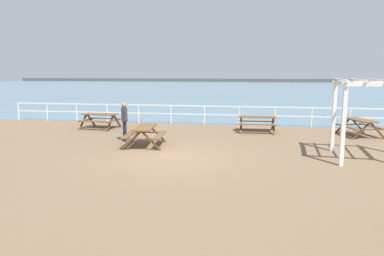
# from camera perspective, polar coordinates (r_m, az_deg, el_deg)

# --- Properties ---
(ground_plane) EXTENTS (30.00, 24.00, 0.20)m
(ground_plane) POSITION_cam_1_polar(r_m,az_deg,el_deg) (12.40, -2.91, -5.16)
(ground_plane) COLOR brown
(sea_band) EXTENTS (142.00, 90.00, 0.01)m
(sea_band) POSITION_cam_1_polar(r_m,az_deg,el_deg) (64.59, 7.45, 6.36)
(sea_band) COLOR slate
(sea_band) RESTS_ON ground
(distant_shoreline) EXTENTS (142.00, 6.00, 1.80)m
(distant_shoreline) POSITION_cam_1_polar(r_m,az_deg,el_deg) (107.54, 8.42, 7.39)
(distant_shoreline) COLOR #4C4C47
(distant_shoreline) RESTS_ON ground
(seaward_railing) EXTENTS (23.07, 0.07, 1.08)m
(seaward_railing) POSITION_cam_1_polar(r_m,az_deg,el_deg) (19.77, 2.00, 2.68)
(seaward_railing) COLOR white
(seaward_railing) RESTS_ON ground
(picnic_table_near_left) EXTENTS (1.94, 2.14, 0.80)m
(picnic_table_near_left) POSITION_cam_1_polar(r_m,az_deg,el_deg) (18.05, 25.37, 0.67)
(picnic_table_near_left) COLOR brown
(picnic_table_near_left) RESTS_ON ground
(picnic_table_far_left) EXTENTS (1.82, 1.57, 0.80)m
(picnic_table_far_left) POSITION_cam_1_polar(r_m,az_deg,el_deg) (17.73, 10.43, 1.26)
(picnic_table_far_left) COLOR brown
(picnic_table_far_left) RESTS_ON ground
(picnic_table_far_right) EXTENTS (1.95, 1.71, 0.80)m
(picnic_table_far_right) POSITION_cam_1_polar(r_m,az_deg,el_deg) (19.10, -14.56, 1.67)
(picnic_table_far_right) COLOR brown
(picnic_table_far_right) RESTS_ON ground
(picnic_table_seaward) EXTENTS (1.72, 1.96, 0.80)m
(picnic_table_seaward) POSITION_cam_1_polar(r_m,az_deg,el_deg) (14.24, -7.64, -0.55)
(picnic_table_seaward) COLOR brown
(picnic_table_seaward) RESTS_ON ground
(visitor) EXTENTS (0.35, 0.48, 1.66)m
(visitor) POSITION_cam_1_polar(r_m,az_deg,el_deg) (15.29, -10.82, 1.41)
(visitor) COLOR #1E2338
(visitor) RESTS_ON ground
(lattice_pergola) EXTENTS (2.62, 2.73, 2.70)m
(lattice_pergola) POSITION_cam_1_polar(r_m,az_deg,el_deg) (13.18, 27.39, 3.93)
(lattice_pergola) COLOR white
(lattice_pergola) RESTS_ON ground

